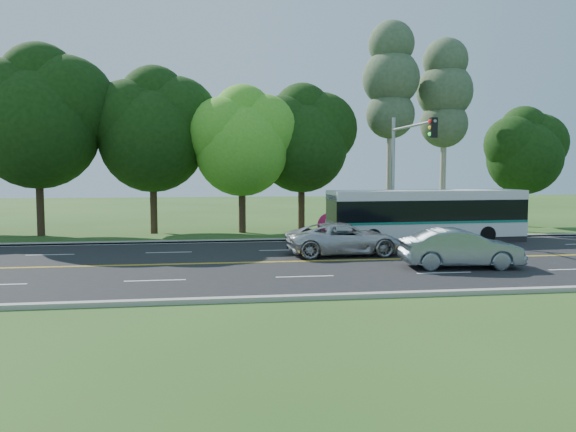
{
  "coord_description": "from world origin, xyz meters",
  "views": [
    {
      "loc": [
        -4.01,
        -24.0,
        4.01
      ],
      "look_at": [
        -0.37,
        2.0,
        1.85
      ],
      "focal_mm": 35.0,
      "sensor_mm": 36.0,
      "label": 1
    }
  ],
  "objects": [
    {
      "name": "transit_bus",
      "position": [
        7.9,
        5.65,
        1.44
      ],
      "size": [
        11.08,
        2.96,
        2.87
      ],
      "rotation": [
        0.0,
        0.0,
        0.05
      ],
      "color": "silver",
      "rests_on": "road"
    },
    {
      "name": "tree_row",
      "position": [
        -5.15,
        12.13,
        6.73
      ],
      "size": [
        44.7,
        9.1,
        13.84
      ],
      "color": "black",
      "rests_on": "ground"
    },
    {
      "name": "curb_south",
      "position": [
        0.0,
        -7.15,
        0.07
      ],
      "size": [
        60.0,
        0.3,
        0.15
      ],
      "primitive_type": "cube",
      "color": "#A29C93",
      "rests_on": "ground"
    },
    {
      "name": "bougainvillea_hedge",
      "position": [
        7.18,
        8.15,
        0.72
      ],
      "size": [
        9.5,
        2.25,
        1.5
      ],
      "color": "maroon",
      "rests_on": "ground"
    },
    {
      "name": "curb_north",
      "position": [
        0.0,
        7.15,
        0.07
      ],
      "size": [
        60.0,
        0.3,
        0.15
      ],
      "primitive_type": "cube",
      "color": "#A29C93",
      "rests_on": "ground"
    },
    {
      "name": "road",
      "position": [
        0.0,
        0.0,
        0.01
      ],
      "size": [
        60.0,
        14.0,
        0.02
      ],
      "primitive_type": "cube",
      "color": "black",
      "rests_on": "ground"
    },
    {
      "name": "sedan",
      "position": [
        6.13,
        -2.5,
        0.81
      ],
      "size": [
        4.97,
        2.17,
        1.59
      ],
      "primitive_type": "imported",
      "rotation": [
        0.0,
        0.0,
        1.47
      ],
      "color": "slate",
      "rests_on": "road"
    },
    {
      "name": "suv",
      "position": [
        2.25,
        1.55,
        0.78
      ],
      "size": [
        5.56,
        2.74,
        1.52
      ],
      "primitive_type": "imported",
      "rotation": [
        0.0,
        0.0,
        1.61
      ],
      "color": "#BBBDC0",
      "rests_on": "road"
    },
    {
      "name": "lane_markings",
      "position": [
        -0.09,
        0.0,
        0.02
      ],
      "size": [
        57.6,
        13.82,
        0.0
      ],
      "color": "gold",
      "rests_on": "road"
    },
    {
      "name": "traffic_signal",
      "position": [
        6.49,
        5.4,
        4.67
      ],
      "size": [
        0.42,
        6.1,
        7.0
      ],
      "color": "#919599",
      "rests_on": "ground"
    },
    {
      "name": "ground",
      "position": [
        0.0,
        0.0,
        0.0
      ],
      "size": [
        120.0,
        120.0,
        0.0
      ],
      "primitive_type": "plane",
      "color": "#284F1A",
      "rests_on": "ground"
    },
    {
      "name": "grass_verge",
      "position": [
        0.0,
        9.0,
        0.05
      ],
      "size": [
        60.0,
        4.0,
        0.1
      ],
      "primitive_type": "cube",
      "color": "#284F1A",
      "rests_on": "ground"
    }
  ]
}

